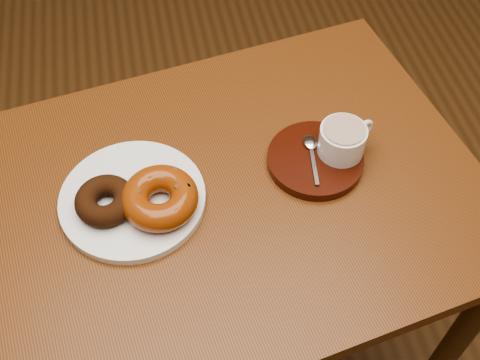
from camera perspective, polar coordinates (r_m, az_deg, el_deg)
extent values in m
plane|color=brown|center=(1.74, -7.25, -16.50)|extent=(6.00, 6.00, 0.00)
cube|color=brown|center=(1.02, -1.10, -1.39)|extent=(0.95, 0.78, 0.03)
cylinder|color=#3E2811|center=(1.39, 19.11, -15.17)|extent=(0.05, 0.05, 0.77)
cylinder|color=#3E2811|center=(1.51, -18.69, -6.53)|extent=(0.05, 0.05, 0.77)
cylinder|color=#3E2811|center=(1.60, 8.62, 1.76)|extent=(0.05, 0.05, 0.77)
cylinder|color=white|center=(1.01, -10.14, -1.78)|extent=(0.25, 0.25, 0.01)
torus|color=black|center=(0.98, -12.66, -1.92)|extent=(0.11, 0.11, 0.04)
torus|color=#873A0E|center=(0.96, -7.61, -1.70)|extent=(0.17, 0.17, 0.05)
cube|color=#443616|center=(0.95, -5.39, -0.64)|extent=(0.01, 0.01, 0.00)
cube|color=#443616|center=(0.96, -5.67, 0.00)|extent=(0.01, 0.01, 0.00)
cube|color=#443616|center=(0.96, -6.21, 0.50)|extent=(0.01, 0.01, 0.00)
cube|color=#443616|center=(0.97, -6.95, 0.80)|extent=(0.01, 0.01, 0.00)
cube|color=#443616|center=(0.97, -7.79, 0.85)|extent=(0.01, 0.01, 0.00)
cube|color=#443616|center=(0.97, -8.62, 0.66)|extent=(0.01, 0.01, 0.00)
cube|color=#443616|center=(0.97, -9.33, 0.25)|extent=(0.01, 0.01, 0.00)
cube|color=#443616|center=(0.96, -9.84, -0.34)|extent=(0.01, 0.01, 0.00)
cube|color=#443616|center=(0.95, -10.08, -1.02)|extent=(0.01, 0.01, 0.00)
cube|color=#443616|center=(0.94, -10.01, -1.71)|extent=(0.01, 0.01, 0.00)
cube|color=#443616|center=(0.94, -9.62, -2.32)|extent=(0.01, 0.01, 0.00)
cube|color=#443616|center=(0.93, -8.97, -2.76)|extent=(0.01, 0.01, 0.00)
cube|color=#443616|center=(0.93, -8.14, -2.96)|extent=(0.01, 0.01, 0.00)
cube|color=#443616|center=(0.92, -7.25, -2.89)|extent=(0.01, 0.01, 0.00)
cube|color=#443616|center=(0.93, -6.43, -2.56)|extent=(0.01, 0.01, 0.00)
cube|color=#443616|center=(0.93, -5.79, -2.02)|extent=(0.01, 0.01, 0.00)
cube|color=#443616|center=(0.94, -5.43, -1.35)|extent=(0.01, 0.01, 0.00)
cylinder|color=black|center=(1.05, 7.13, 1.91)|extent=(0.19, 0.19, 0.02)
cylinder|color=white|center=(1.03, 9.65, 3.71)|extent=(0.08, 0.08, 0.05)
cylinder|color=brown|center=(1.01, 9.86, 4.75)|extent=(0.07, 0.07, 0.00)
torus|color=white|center=(1.06, 11.68, 4.79)|extent=(0.04, 0.02, 0.04)
ellipsoid|color=silver|center=(1.06, 6.66, 3.60)|extent=(0.02, 0.03, 0.01)
cube|color=silver|center=(1.03, 7.01, 1.52)|extent=(0.02, 0.09, 0.00)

